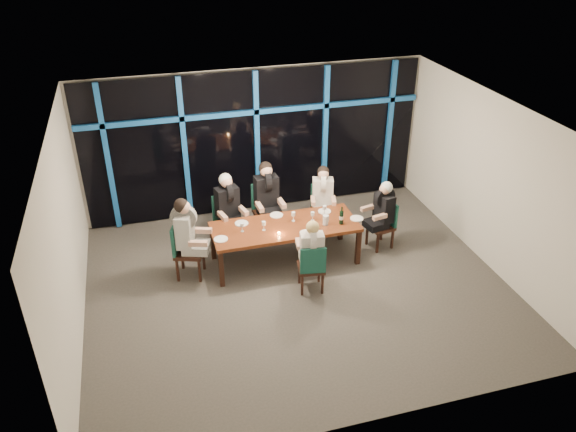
{
  "coord_description": "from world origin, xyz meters",
  "views": [
    {
      "loc": [
        -2.29,
        -7.45,
        5.77
      ],
      "look_at": [
        0.0,
        0.6,
        1.05
      ],
      "focal_mm": 35.0,
      "sensor_mm": 36.0,
      "label": 1
    }
  ],
  "objects": [
    {
      "name": "wine_glass_d",
      "position": [
        -0.77,
        0.81,
        0.87
      ],
      "size": [
        0.06,
        0.06,
        0.17
      ],
      "color": "white",
      "rests_on": "dining_table"
    },
    {
      "name": "diner_end_right",
      "position": [
        1.86,
        0.79,
        0.88
      ],
      "size": [
        0.61,
        0.51,
        0.9
      ],
      "rotation": [
        0.0,
        0.0,
        4.92
      ],
      "color": "black",
      "rests_on": "ground"
    },
    {
      "name": "plate_end_right",
      "position": [
        1.28,
        0.67,
        0.76
      ],
      "size": [
        0.24,
        0.24,
        0.01
      ],
      "primitive_type": "cylinder",
      "color": "white",
      "rests_on": "dining_table"
    },
    {
      "name": "chair_far_left",
      "position": [
        -0.88,
        1.7,
        0.56
      ],
      "size": [
        0.57,
        0.57,
        1.01
      ],
      "rotation": [
        0.0,
        0.0,
        0.24
      ],
      "color": "black",
      "rests_on": "ground"
    },
    {
      "name": "room",
      "position": [
        0.0,
        0.0,
        2.02
      ],
      "size": [
        7.04,
        7.0,
        3.02
      ],
      "color": "#524E48",
      "rests_on": "ground"
    },
    {
      "name": "chair_end_right",
      "position": [
        1.94,
        0.81,
        0.51
      ],
      "size": [
        0.51,
        0.51,
        0.92
      ],
      "rotation": [
        0.0,
        0.0,
        4.92
      ],
      "color": "black",
      "rests_on": "ground"
    },
    {
      "name": "window_wall",
      "position": [
        0.01,
        2.93,
        1.55
      ],
      "size": [
        6.86,
        0.43,
        2.94
      ],
      "color": "black",
      "rests_on": "ground"
    },
    {
      "name": "wine_glass_b",
      "position": [
        0.19,
        0.91,
        0.88
      ],
      "size": [
        0.07,
        0.07,
        0.18
      ],
      "color": "silver",
      "rests_on": "dining_table"
    },
    {
      "name": "diner_end_left",
      "position": [
        -1.71,
        0.82,
        0.98
      ],
      "size": [
        0.7,
        0.62,
        1.0
      ],
      "rotation": [
        0.0,
        0.0,
        1.24
      ],
      "color": "black",
      "rests_on": "ground"
    },
    {
      "name": "diner_far_right",
      "position": [
        0.99,
        1.63,
        0.91
      ],
      "size": [
        0.55,
        0.64,
        0.92
      ],
      "rotation": [
        0.0,
        0.0,
        -0.27
      ],
      "color": "silver",
      "rests_on": "ground"
    },
    {
      "name": "diner_far_mid",
      "position": [
        -0.09,
        1.75,
        1.01
      ],
      "size": [
        0.54,
        0.67,
        1.03
      ],
      "rotation": [
        0.0,
        0.0,
        0.06
      ],
      "color": "black",
      "rests_on": "ground"
    },
    {
      "name": "chair_near_mid",
      "position": [
        0.18,
        -0.2,
        0.51
      ],
      "size": [
        0.49,
        0.49,
        0.92
      ],
      "rotation": [
        0.0,
        0.0,
        2.99
      ],
      "color": "black",
      "rests_on": "ground"
    },
    {
      "name": "chair_far_right",
      "position": [
        1.01,
        1.7,
        0.53
      ],
      "size": [
        0.54,
        0.54,
        0.95
      ],
      "rotation": [
        0.0,
        0.0,
        -0.27
      ],
      "color": "black",
      "rests_on": "ground"
    },
    {
      "name": "plate_near_mid",
      "position": [
        0.28,
        0.43,
        0.76
      ],
      "size": [
        0.24,
        0.24,
        0.01
      ],
      "primitive_type": "cylinder",
      "color": "white",
      "rests_on": "dining_table"
    },
    {
      "name": "diner_far_left",
      "position": [
        -0.86,
        1.62,
        0.96
      ],
      "size": [
        0.57,
        0.68,
        0.98
      ],
      "rotation": [
        0.0,
        0.0,
        0.24
      ],
      "color": "black",
      "rests_on": "ground"
    },
    {
      "name": "plate_far_left",
      "position": [
        -0.73,
        1.07,
        0.76
      ],
      "size": [
        0.24,
        0.24,
        0.01
      ],
      "primitive_type": "cylinder",
      "color": "white",
      "rests_on": "dining_table"
    },
    {
      "name": "diner_near_mid",
      "position": [
        0.19,
        -0.13,
        0.88
      ],
      "size": [
        0.49,
        0.6,
        0.89
      ],
      "rotation": [
        0.0,
        0.0,
        2.99
      ],
      "color": "silver",
      "rests_on": "ground"
    },
    {
      "name": "water_pitcher",
      "position": [
        0.7,
        0.64,
        0.84
      ],
      "size": [
        0.11,
        0.1,
        0.18
      ],
      "rotation": [
        0.0,
        0.0,
        0.17
      ],
      "color": "silver",
      "rests_on": "dining_table"
    },
    {
      "name": "plate_far_mid",
      "position": [
        -0.05,
        1.19,
        0.76
      ],
      "size": [
        0.24,
        0.24,
        0.01
      ],
      "primitive_type": "cylinder",
      "color": "white",
      "rests_on": "dining_table"
    },
    {
      "name": "tea_light",
      "position": [
        -0.18,
        0.54,
        0.76
      ],
      "size": [
        0.05,
        0.05,
        0.03
      ],
      "primitive_type": "cylinder",
      "color": "#F9A84A",
      "rests_on": "dining_table"
    },
    {
      "name": "wine_bottle",
      "position": [
        0.98,
        0.59,
        0.88
      ],
      "size": [
        0.08,
        0.08,
        0.34
      ],
      "rotation": [
        0.0,
        0.0,
        -0.13
      ],
      "color": "black",
      "rests_on": "dining_table"
    },
    {
      "name": "plate_end_left",
      "position": [
        -1.17,
        0.64,
        0.76
      ],
      "size": [
        0.24,
        0.24,
        0.01
      ],
      "primitive_type": "cylinder",
      "color": "white",
      "rests_on": "dining_table"
    },
    {
      "name": "dining_table",
      "position": [
        0.0,
        0.8,
        0.68
      ],
      "size": [
        2.6,
        1.0,
        0.75
      ],
      "color": "brown",
      "rests_on": "ground"
    },
    {
      "name": "wine_glass_c",
      "position": [
        0.52,
        0.83,
        0.88
      ],
      "size": [
        0.07,
        0.07,
        0.17
      ],
      "color": "silver",
      "rests_on": "dining_table"
    },
    {
      "name": "chair_far_mid",
      "position": [
        -0.09,
        1.84,
        0.59
      ],
      "size": [
        0.52,
        0.52,
        1.06
      ],
      "rotation": [
        0.0,
        0.0,
        0.06
      ],
      "color": "black",
      "rests_on": "ground"
    },
    {
      "name": "wine_glass_e",
      "position": [
        0.8,
        0.98,
        0.88
      ],
      "size": [
        0.07,
        0.07,
        0.18
      ],
      "color": "silver",
      "rests_on": "dining_table"
    },
    {
      "name": "plate_far_right",
      "position": [
        0.84,
        1.08,
        0.76
      ],
      "size": [
        0.24,
        0.24,
        0.01
      ],
      "primitive_type": "cylinder",
      "color": "white",
      "rests_on": "dining_table"
    },
    {
      "name": "wine_glass_a",
      "position": [
        -0.4,
        0.75,
        0.88
      ],
      "size": [
        0.07,
        0.07,
        0.17
      ],
      "color": "silver",
      "rests_on": "dining_table"
    },
    {
      "name": "chair_end_left",
      "position": [
        -1.79,
        0.85,
        0.57
      ],
      "size": [
        0.61,
        0.61,
        1.03
      ],
      "rotation": [
        0.0,
        0.0,
        1.24
      ],
      "color": "black",
      "rests_on": "ground"
    }
  ]
}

